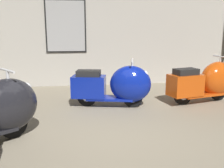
% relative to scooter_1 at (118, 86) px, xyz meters
% --- Properties ---
extents(ground_plane, '(60.00, 60.00, 0.00)m').
position_rel_scooter_1_xyz_m(ground_plane, '(-0.22, -1.61, -0.46)').
color(ground_plane, gray).
extents(showroom_back_wall, '(18.00, 0.63, 3.84)m').
position_rel_scooter_1_xyz_m(showroom_back_wall, '(-0.08, 2.33, 1.46)').
color(showroom_back_wall, '#ADA89E').
rests_on(showroom_back_wall, ground).
extents(scooter_1, '(1.72, 0.82, 1.01)m').
position_rel_scooter_1_xyz_m(scooter_1, '(0.00, 0.00, 0.00)').
color(scooter_1, black).
rests_on(scooter_1, ground).
extents(scooter_2, '(1.76, 0.87, 1.03)m').
position_rel_scooter_1_xyz_m(scooter_2, '(2.08, 0.11, 0.01)').
color(scooter_2, black).
rests_on(scooter_2, ground).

